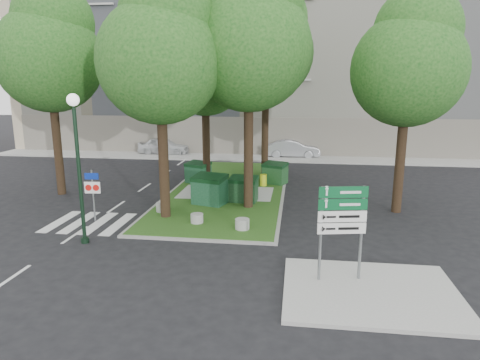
% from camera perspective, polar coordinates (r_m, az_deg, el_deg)
% --- Properties ---
extents(ground, '(120.00, 120.00, 0.00)m').
position_cam_1_polar(ground, '(16.92, -7.50, -7.94)').
color(ground, black).
rests_on(ground, ground).
extents(median_island, '(6.00, 16.00, 0.12)m').
position_cam_1_polar(median_island, '(24.28, -1.46, -1.25)').
color(median_island, '#1F4914').
rests_on(median_island, ground).
extents(median_kerb, '(6.30, 16.30, 0.10)m').
position_cam_1_polar(median_kerb, '(24.28, -1.46, -1.27)').
color(median_kerb, gray).
rests_on(median_kerb, ground).
extents(sidewalk_corner, '(5.00, 4.00, 0.12)m').
position_cam_1_polar(sidewalk_corner, '(13.34, 17.02, -14.08)').
color(sidewalk_corner, '#999993').
rests_on(sidewalk_corner, ground).
extents(building_sidewalk, '(42.00, 3.00, 0.12)m').
position_cam_1_polar(building_sidewalk, '(34.52, 0.48, 2.99)').
color(building_sidewalk, '#999993').
rests_on(building_sidewalk, ground).
extents(zebra_crossing, '(5.00, 3.00, 0.01)m').
position_cam_1_polar(zebra_crossing, '(19.50, -17.08, -5.56)').
color(zebra_crossing, silver).
rests_on(zebra_crossing, ground).
extents(apartment_building, '(41.00, 12.00, 16.00)m').
position_cam_1_polar(apartment_building, '(41.51, 1.86, 15.65)').
color(apartment_building, tan).
rests_on(apartment_building, ground).
extents(tree_median_near_left, '(5.20, 5.20, 10.53)m').
position_cam_1_polar(tree_median_near_left, '(18.73, -10.41, 16.76)').
color(tree_median_near_left, black).
rests_on(tree_median_near_left, ground).
extents(tree_median_near_right, '(5.60, 5.60, 11.46)m').
position_cam_1_polar(tree_median_near_right, '(20.02, 1.49, 18.61)').
color(tree_median_near_right, black).
rests_on(tree_median_near_right, ground).
extents(tree_median_mid, '(4.80, 4.80, 9.99)m').
position_cam_1_polar(tree_median_mid, '(24.87, -4.48, 15.13)').
color(tree_median_mid, black).
rests_on(tree_median_mid, ground).
extents(tree_median_far, '(5.80, 5.80, 11.93)m').
position_cam_1_polar(tree_median_far, '(27.47, 3.72, 17.73)').
color(tree_median_far, black).
rests_on(tree_median_far, ground).
extents(tree_street_left, '(5.40, 5.40, 11.00)m').
position_cam_1_polar(tree_street_left, '(24.85, -23.95, 15.67)').
color(tree_street_left, black).
rests_on(tree_street_left, ground).
extents(tree_street_right, '(5.00, 5.00, 10.06)m').
position_cam_1_polar(tree_street_right, '(20.89, 21.78, 14.74)').
color(tree_street_right, black).
rests_on(tree_street_right, ground).
extents(dumpster_a, '(1.67, 1.46, 1.29)m').
position_cam_1_polar(dumpster_a, '(25.60, -5.62, 0.99)').
color(dumpster_a, '#103B20').
rests_on(dumpster_a, median_island).
extents(dumpster_b, '(1.85, 1.53, 1.49)m').
position_cam_1_polar(dumpster_b, '(21.10, -4.08, -1.28)').
color(dumpster_b, '#124025').
rests_on(dumpster_b, median_island).
extents(dumpster_c, '(1.50, 1.13, 1.29)m').
position_cam_1_polar(dumpster_c, '(21.49, 0.46, -1.25)').
color(dumpster_c, black).
rests_on(dumpster_c, median_island).
extents(dumpster_d, '(1.64, 1.43, 1.27)m').
position_cam_1_polar(dumpster_d, '(25.46, 4.68, 0.92)').
color(dumpster_d, '#123D17').
rests_on(dumpster_d, median_island).
extents(bollard_left, '(0.58, 0.58, 0.41)m').
position_cam_1_polar(bollard_left, '(20.26, -10.32, -3.55)').
color(bollard_left, '#A09F9A').
rests_on(bollard_left, median_island).
extents(bollard_right, '(0.59, 0.59, 0.42)m').
position_cam_1_polar(bollard_right, '(17.58, 0.30, -5.88)').
color(bollard_right, '#989893').
rests_on(bollard_right, median_island).
extents(bollard_mid, '(0.54, 0.54, 0.39)m').
position_cam_1_polar(bollard_mid, '(18.44, -5.76, -5.09)').
color(bollard_mid, gray).
rests_on(bollard_mid, median_island).
extents(litter_bin, '(0.38, 0.38, 0.67)m').
position_cam_1_polar(litter_bin, '(24.83, 3.13, -0.00)').
color(litter_bin, '#B3C116').
rests_on(litter_bin, median_island).
extents(street_lamp, '(0.45, 0.45, 5.61)m').
position_cam_1_polar(street_lamp, '(16.69, -20.86, 3.56)').
color(street_lamp, black).
rests_on(street_lamp, ground).
extents(traffic_sign_pole, '(0.69, 0.10, 2.31)m').
position_cam_1_polar(traffic_sign_pole, '(19.67, -19.05, -1.07)').
color(traffic_sign_pole, slate).
rests_on(traffic_sign_pole, ground).
extents(directional_sign, '(1.44, 0.33, 2.91)m').
position_cam_1_polar(directional_sign, '(13.05, 13.42, -5.00)').
color(directional_sign, slate).
rests_on(directional_sign, sidewalk_corner).
extents(car_white, '(4.35, 1.88, 1.46)m').
position_cam_1_polar(car_white, '(36.88, -10.11, 4.48)').
color(car_white, silver).
rests_on(car_white, ground).
extents(car_silver, '(4.47, 1.77, 1.45)m').
position_cam_1_polar(car_silver, '(35.14, 7.02, 4.17)').
color(car_silver, '#9A9CA2').
rests_on(car_silver, ground).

